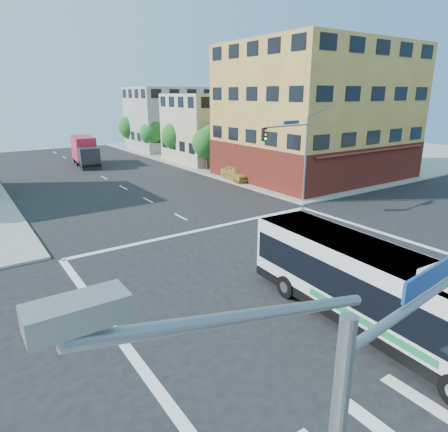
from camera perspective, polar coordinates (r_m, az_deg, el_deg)
ground at (r=20.86m, az=11.25°, el=-8.90°), size 120.00×120.00×0.00m
sidewalk_ne at (r=68.88m, az=11.17°, el=9.33°), size 50.00×50.00×0.15m
corner_building_ne at (r=46.13m, az=12.96°, el=12.79°), size 18.10×15.44×14.00m
building_east_near at (r=56.20m, az=-1.19°, el=12.50°), size 12.06×10.06×9.00m
building_east_far at (r=68.28m, az=-7.83°, el=13.59°), size 12.06×10.06×10.00m
signal_mast_ne at (r=32.98m, az=9.78°, el=9.82°), size 7.91×1.13×8.07m
signal_mast_sw at (r=6.54m, az=24.84°, el=-23.06°), size 7.91×1.01×8.07m
street_tree_a at (r=48.48m, az=-2.30°, el=10.66°), size 3.60×3.60×5.53m
street_tree_b at (r=55.37m, az=-6.80°, el=11.53°), size 3.80×3.80×5.79m
street_tree_c at (r=62.56m, az=-10.29°, el=11.74°), size 3.40×3.40×5.29m
street_tree_d at (r=69.88m, az=-13.09°, el=12.46°), size 4.00×4.00×6.03m
transit_bus at (r=16.71m, az=21.27°, el=-9.86°), size 3.30×12.44×3.65m
box_truck at (r=55.46m, az=-19.22°, el=8.65°), size 3.28×8.29×3.63m
parked_car at (r=43.09m, az=1.79°, el=6.14°), size 2.75×5.16×1.67m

